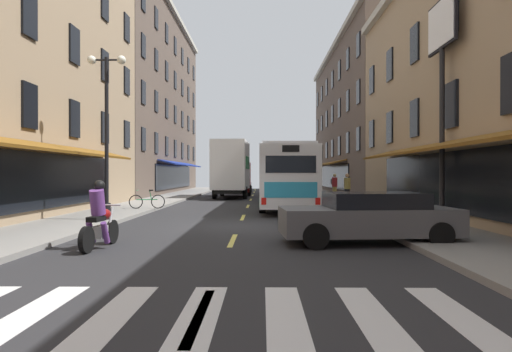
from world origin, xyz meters
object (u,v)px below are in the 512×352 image
box_truck (232,170)px  pedestrian_mid (347,188)px  sedan_near (369,217)px  motorcycle_rider (100,219)px  sedan_mid (241,185)px  billboard_sign (442,55)px  bicycle_near (147,201)px  pedestrian_near (334,186)px  transit_bus (285,176)px  street_lamp_twin (107,129)px

box_truck → pedestrian_mid: bearing=-50.6°
box_truck → sedan_near: size_ratio=1.68×
motorcycle_rider → sedan_mid: bearing=86.6°
billboard_sign → bicycle_near: size_ratio=4.54×
bicycle_near → motorcycle_rider: bearing=-81.5°
sedan_mid → pedestrian_mid: bearing=-68.6°
sedan_near → pedestrian_near: 18.70m
pedestrian_mid → motorcycle_rider: bearing=-81.8°
transit_bus → pedestrian_mid: (3.58, 1.04, -0.67)m
billboard_sign → sedan_mid: bearing=106.9°
billboard_sign → pedestrian_near: bearing=95.5°
sedan_mid → street_lamp_twin: (-3.70, -26.52, 2.72)m
sedan_near → motorcycle_rider: (-6.72, -0.92, 0.02)m
sedan_mid → pedestrian_near: 14.42m
transit_bus → sedan_mid: (-3.24, 18.41, -0.96)m
motorcycle_rider → pedestrian_near: pedestrian_near is taller
pedestrian_mid → transit_bus: bearing=-125.0°
box_truck → street_lamp_twin: size_ratio=1.29×
sedan_near → street_lamp_twin: bearing=150.8°
bicycle_near → billboard_sign: bearing=-26.7°
pedestrian_near → street_lamp_twin: (-10.55, -13.84, 2.42)m
sedan_mid → pedestrian_mid: pedestrian_mid is taller
sedan_mid → bicycle_near: sedan_mid is taller
sedan_near → bicycle_near: 12.98m
bicycle_near → pedestrian_mid: 11.10m
box_truck → transit_bus: bearing=-70.1°
transit_bus → sedan_mid: transit_bus is taller
pedestrian_mid → bicycle_near: bearing=-120.4°
sedan_mid → pedestrian_near: (6.85, -12.68, 0.30)m
billboard_sign → pedestrian_near: size_ratio=4.62×
transit_bus → sedan_near: (1.56, -12.84, -0.99)m
sedan_near → sedan_mid: bearing=98.7°
billboard_sign → bicycle_near: 14.28m
pedestrian_near → box_truck: bearing=-49.2°
billboard_sign → motorcycle_rider: billboard_sign is taller
motorcycle_rider → bicycle_near: 10.99m
sedan_near → box_truck: bearing=102.6°
billboard_sign → pedestrian_mid: size_ratio=4.58×
bicycle_near → pedestrian_near: size_ratio=1.02×
pedestrian_near → transit_bus: bearing=37.5°
sedan_mid → transit_bus: bearing=-80.0°
box_truck → bicycle_near: (-3.29, -12.55, -1.63)m
billboard_sign → sedan_mid: size_ratio=1.71×
transit_bus → street_lamp_twin: (-6.94, -8.11, 1.77)m
box_truck → street_lamp_twin: street_lamp_twin is taller
box_truck → sedan_mid: 8.88m
billboard_sign → street_lamp_twin: size_ratio=1.29×
street_lamp_twin → pedestrian_mid: bearing=41.0°
pedestrian_mid → street_lamp_twin: street_lamp_twin is taller
sedan_mid → pedestrian_near: size_ratio=2.71×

